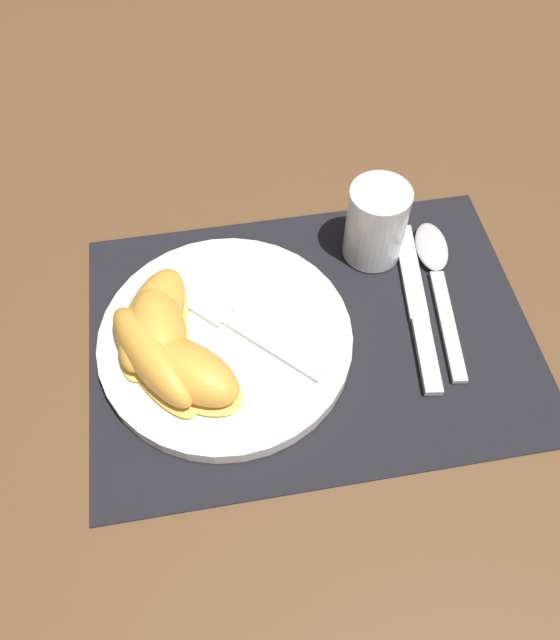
{
  "coord_description": "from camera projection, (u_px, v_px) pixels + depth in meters",
  "views": [
    {
      "loc": [
        -0.08,
        -0.31,
        0.51
      ],
      "look_at": [
        -0.03,
        0.01,
        0.02
      ],
      "focal_mm": 35.0,
      "sensor_mm": 36.0,
      "label": 1
    }
  ],
  "objects": [
    {
      "name": "citrus_wedge_2",
      "position": [
        153.0,
        358.0,
        0.55
      ],
      "size": [
        0.09,
        0.13,
        0.05
      ],
      "color": "#F7C656",
      "rests_on": "plate"
    },
    {
      "name": "plate",
      "position": [
        226.0,
        342.0,
        0.59
      ],
      "size": [
        0.24,
        0.24,
        0.02
      ],
      "color": "white",
      "rests_on": "placemat"
    },
    {
      "name": "spoon",
      "position": [
        436.0,
        266.0,
        0.64
      ],
      "size": [
        0.05,
        0.19,
        0.01
      ],
      "color": "silver",
      "rests_on": "placemat"
    },
    {
      "name": "citrus_wedge_1",
      "position": [
        158.0,
        334.0,
        0.56
      ],
      "size": [
        0.06,
        0.1,
        0.05
      ],
      "color": "#F7C656",
      "rests_on": "plate"
    },
    {
      "name": "fork",
      "position": [
        232.0,
        322.0,
        0.59
      ],
      "size": [
        0.14,
        0.14,
        0.0
      ],
      "color": "silver",
      "rests_on": "plate"
    },
    {
      "name": "juice_glass",
      "position": [
        375.0,
        227.0,
        0.63
      ],
      "size": [
        0.06,
        0.06,
        0.09
      ],
      "color": "silver",
      "rests_on": "placemat"
    },
    {
      "name": "ground_plane",
      "position": [
        311.0,
        334.0,
        0.61
      ],
      "size": [
        3.0,
        3.0,
        0.0
      ],
      "primitive_type": "plane",
      "color": "brown"
    },
    {
      "name": "placemat",
      "position": [
        311.0,
        333.0,
        0.61
      ],
      "size": [
        0.43,
        0.31,
        0.0
      ],
      "color": "black",
      "rests_on": "ground_plane"
    },
    {
      "name": "citrus_wedge_0",
      "position": [
        153.0,
        320.0,
        0.57
      ],
      "size": [
        0.09,
        0.13,
        0.04
      ],
      "color": "#F7C656",
      "rests_on": "plate"
    },
    {
      "name": "knife",
      "position": [
        417.0,
        307.0,
        0.62
      ],
      "size": [
        0.04,
        0.2,
        0.01
      ],
      "color": "silver",
      "rests_on": "placemat"
    },
    {
      "name": "citrus_wedge_3",
      "position": [
        189.0,
        372.0,
        0.54
      ],
      "size": [
        0.11,
        0.11,
        0.04
      ],
      "color": "#F7C656",
      "rests_on": "plate"
    }
  ]
}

